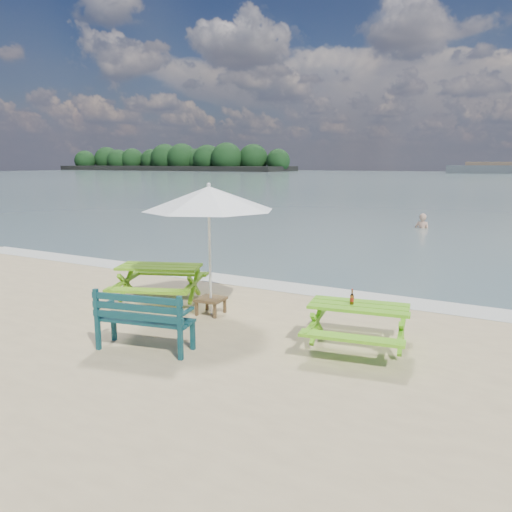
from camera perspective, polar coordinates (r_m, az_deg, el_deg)
The scene contains 10 objects.
sea at distance 90.63m, azimuth 26.12°, elevation 7.79°, with size 300.00×300.00×0.00m, color slate.
foam_strip at distance 11.40m, azimuth 4.43°, elevation -3.66°, with size 22.00×0.90×0.01m, color silver.
island_headland at distance 185.14m, azimuth -9.64°, elevation 10.63°, with size 90.00×22.00×7.60m.
picnic_table_left at distance 10.31m, azimuth -10.92°, elevation -3.27°, with size 2.17×2.27×0.78m.
picnic_table_right at distance 7.84m, azimuth 11.58°, elevation -8.02°, with size 1.71×1.84×0.70m.
park_bench at distance 7.86m, azimuth -12.52°, elevation -8.45°, with size 1.55×0.78×0.91m.
side_table at distance 9.47m, azimuth -5.19°, elevation -5.67°, with size 0.52×0.52×0.31m.
patio_umbrella at distance 9.11m, azimuth -5.40°, elevation 6.57°, with size 2.60×2.60×2.40m.
beer_bottle at distance 7.71m, azimuth 10.90°, elevation -4.87°, with size 0.06×0.06×0.23m.
swimmer at distance 23.00m, azimuth 18.42°, elevation 2.43°, with size 0.69×0.48×1.79m.
Camera 1 is at (4.52, -5.48, 2.82)m, focal length 35.00 mm.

